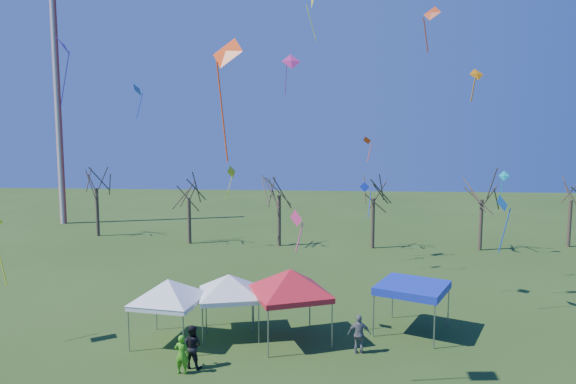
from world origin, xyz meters
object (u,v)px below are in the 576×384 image
at_px(tree_0, 96,171).
at_px(tent_red, 291,274).
at_px(person_grey, 359,334).
at_px(tree_3, 374,180).
at_px(tree_4, 483,181).
at_px(tent_blue, 412,288).
at_px(tree_5, 572,184).
at_px(tent_white_mid, 229,278).
at_px(tree_2, 279,177).
at_px(person_dark, 192,346).
at_px(person_green, 182,354).
at_px(tree_1, 188,181).
at_px(tent_white_west, 168,283).
at_px(radio_mast, 58,112).

xyz_separation_m(tree_0, tent_red, (21.16, -24.44, -3.12)).
bearing_deg(person_grey, tree_3, -97.63).
height_order(tree_4, person_grey, tree_4).
relative_size(tent_red, tent_blue, 1.02).
bearing_deg(tree_5, tent_white_mid, -139.63).
height_order(tree_5, tent_white_mid, tree_5).
height_order(tree_0, tree_2, tree_0).
height_order(tree_4, tent_red, tree_4).
bearing_deg(tree_0, tent_red, -49.11).
distance_m(tree_3, person_dark, 26.76).
height_order(tree_3, person_green, tree_3).
bearing_deg(tree_2, tent_blue, -66.11).
height_order(tent_white_mid, tent_blue, tent_white_mid).
relative_size(tree_1, tree_3, 0.95).
distance_m(tent_white_west, person_dark, 3.73).
height_order(person_grey, person_green, person_grey).
relative_size(tent_red, person_green, 2.58).
relative_size(radio_mast, person_dark, 13.13).
height_order(tree_2, person_dark, tree_2).
bearing_deg(radio_mast, tree_5, -8.72).
distance_m(tent_red, person_grey, 4.27).
xyz_separation_m(tree_0, person_dark, (17.10, -27.72, -5.53)).
bearing_deg(radio_mast, tent_white_mid, -50.50).
height_order(tree_1, tree_5, tree_1).
xyz_separation_m(radio_mast, tent_blue, (34.43, -29.49, -10.16)).
bearing_deg(tent_white_west, person_grey, -2.97).
bearing_deg(tent_white_mid, person_grey, -15.18).
relative_size(tent_white_west, tent_red, 0.94).
bearing_deg(tent_white_mid, person_dark, -103.31).
relative_size(tree_0, tent_blue, 1.97).
bearing_deg(tree_3, tree_1, 177.94).
relative_size(tree_3, person_grey, 4.31).
xyz_separation_m(tent_white_west, person_green, (1.56, -3.15, -2.11)).
xyz_separation_m(tent_blue, person_dark, (-10.17, -4.85, -1.39)).
bearing_deg(person_grey, person_dark, 14.32).
bearing_deg(tree_0, tree_1, -15.18).
bearing_deg(tree_1, tent_blue, -49.50).
bearing_deg(tree_2, radio_mast, 159.43).
height_order(tree_5, tent_red, tree_5).
height_order(tree_0, tree_3, tree_0).
distance_m(tent_red, tent_blue, 6.40).
xyz_separation_m(tree_3, tent_red, (-5.72, -21.10, -2.71)).
height_order(tent_blue, person_green, tent_blue).
xyz_separation_m(tree_1, tent_white_west, (5.19, -22.44, -2.83)).
height_order(tree_2, person_green, tree_2).
xyz_separation_m(tent_red, person_dark, (-4.06, -3.28, -2.42)).
distance_m(person_grey, person_dark, 7.63).
xyz_separation_m(tree_5, tent_white_west, (-29.30, -23.85, -2.77)).
distance_m(tree_1, person_grey, 27.48).
bearing_deg(tent_blue, person_dark, -154.52).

